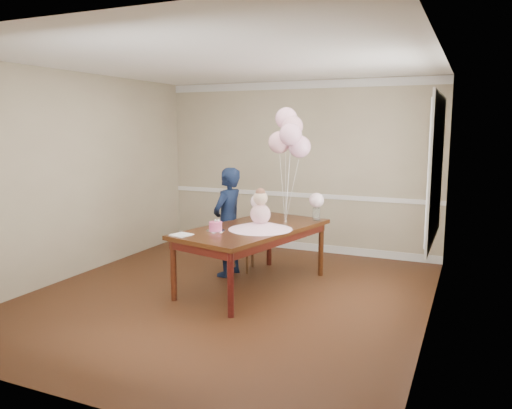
% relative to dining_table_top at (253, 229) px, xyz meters
% --- Properties ---
extents(floor, '(4.50, 5.00, 0.00)m').
position_rel_dining_table_top_xyz_m(floor, '(-0.14, -0.44, -0.74)').
color(floor, black).
rests_on(floor, ground).
extents(ceiling, '(4.50, 5.00, 0.02)m').
position_rel_dining_table_top_xyz_m(ceiling, '(-0.14, -0.44, 1.96)').
color(ceiling, white).
rests_on(ceiling, wall_back).
extents(wall_back, '(4.50, 0.02, 2.70)m').
position_rel_dining_table_top_xyz_m(wall_back, '(-0.14, 2.06, 0.61)').
color(wall_back, gray).
rests_on(wall_back, floor).
extents(wall_front, '(4.50, 0.02, 2.70)m').
position_rel_dining_table_top_xyz_m(wall_front, '(-0.14, -2.94, 0.61)').
color(wall_front, gray).
rests_on(wall_front, floor).
extents(wall_left, '(0.02, 5.00, 2.70)m').
position_rel_dining_table_top_xyz_m(wall_left, '(-2.39, -0.44, 0.61)').
color(wall_left, gray).
rests_on(wall_left, floor).
extents(wall_right, '(0.02, 5.00, 2.70)m').
position_rel_dining_table_top_xyz_m(wall_right, '(2.11, -0.44, 0.61)').
color(wall_right, gray).
rests_on(wall_right, floor).
extents(chair_rail_trim, '(4.50, 0.02, 0.07)m').
position_rel_dining_table_top_xyz_m(chair_rail_trim, '(-0.14, 2.05, 0.16)').
color(chair_rail_trim, silver).
rests_on(chair_rail_trim, wall_back).
extents(crown_molding, '(4.50, 0.02, 0.12)m').
position_rel_dining_table_top_xyz_m(crown_molding, '(-0.14, 2.05, 1.89)').
color(crown_molding, silver).
rests_on(crown_molding, wall_back).
extents(baseboard_trim, '(4.50, 0.02, 0.12)m').
position_rel_dining_table_top_xyz_m(baseboard_trim, '(-0.14, 2.05, -0.68)').
color(baseboard_trim, silver).
rests_on(baseboard_trim, floor).
extents(window_frame, '(0.02, 1.66, 1.56)m').
position_rel_dining_table_top_xyz_m(window_frame, '(2.09, 0.06, 0.81)').
color(window_frame, white).
rests_on(window_frame, wall_right).
extents(window_blinds, '(0.01, 1.50, 1.40)m').
position_rel_dining_table_top_xyz_m(window_blinds, '(2.07, 0.06, 0.81)').
color(window_blinds, silver).
rests_on(window_blinds, wall_right).
extents(dining_table_top, '(1.47, 2.22, 0.05)m').
position_rel_dining_table_top_xyz_m(dining_table_top, '(0.00, 0.00, 0.00)').
color(dining_table_top, black).
rests_on(dining_table_top, table_leg_fl).
extents(table_apron, '(1.34, 2.10, 0.10)m').
position_rel_dining_table_top_xyz_m(table_apron, '(-0.00, 0.00, -0.08)').
color(table_apron, black).
rests_on(table_apron, table_leg_fl).
extents(table_leg_fl, '(0.09, 0.09, 0.71)m').
position_rel_dining_table_top_xyz_m(table_leg_fl, '(-0.64, -0.81, -0.38)').
color(table_leg_fl, black).
rests_on(table_leg_fl, floor).
extents(table_leg_fr, '(0.09, 0.09, 0.71)m').
position_rel_dining_table_top_xyz_m(table_leg_fr, '(0.20, -1.01, -0.38)').
color(table_leg_fr, black).
rests_on(table_leg_fr, floor).
extents(table_leg_bl, '(0.09, 0.09, 0.71)m').
position_rel_dining_table_top_xyz_m(table_leg_bl, '(-0.20, 1.01, -0.38)').
color(table_leg_bl, black).
rests_on(table_leg_bl, floor).
extents(table_leg_br, '(0.09, 0.09, 0.71)m').
position_rel_dining_table_top_xyz_m(table_leg_br, '(0.64, 0.81, -0.38)').
color(table_leg_br, black).
rests_on(table_leg_br, floor).
extents(baby_skirt, '(0.94, 0.94, 0.10)m').
position_rel_dining_table_top_xyz_m(baby_skirt, '(0.14, -0.09, 0.08)').
color(baby_skirt, '#F9B7D6').
rests_on(baby_skirt, dining_table_top).
extents(baby_torso, '(0.24, 0.24, 0.24)m').
position_rel_dining_table_top_xyz_m(baby_torso, '(0.14, -0.09, 0.21)').
color(baby_torso, pink).
rests_on(baby_torso, baby_skirt).
extents(baby_head, '(0.17, 0.17, 0.17)m').
position_rel_dining_table_top_xyz_m(baby_head, '(0.14, -0.09, 0.40)').
color(baby_head, beige).
rests_on(baby_head, baby_torso).
extents(baby_hair, '(0.12, 0.12, 0.12)m').
position_rel_dining_table_top_xyz_m(baby_hair, '(0.14, -0.09, 0.46)').
color(baby_hair, brown).
rests_on(baby_hair, baby_head).
extents(cake_platter, '(0.27, 0.27, 0.01)m').
position_rel_dining_table_top_xyz_m(cake_platter, '(-0.31, -0.40, 0.03)').
color(cake_platter, silver).
rests_on(cake_platter, dining_table_top).
extents(birthday_cake, '(0.18, 0.18, 0.10)m').
position_rel_dining_table_top_xyz_m(birthday_cake, '(-0.31, -0.40, 0.08)').
color(birthday_cake, '#D6437B').
rests_on(birthday_cake, cake_platter).
extents(cake_flower_a, '(0.03, 0.03, 0.03)m').
position_rel_dining_table_top_xyz_m(cake_flower_a, '(-0.31, -0.40, 0.15)').
color(cake_flower_a, silver).
rests_on(cake_flower_a, birthday_cake).
extents(cake_flower_b, '(0.03, 0.03, 0.03)m').
position_rel_dining_table_top_xyz_m(cake_flower_b, '(-0.27, -0.39, 0.15)').
color(cake_flower_b, white).
rests_on(cake_flower_b, birthday_cake).
extents(rose_vase_near, '(0.12, 0.12, 0.16)m').
position_rel_dining_table_top_xyz_m(rose_vase_near, '(-0.08, 0.33, 0.11)').
color(rose_vase_near, white).
rests_on(rose_vase_near, dining_table_top).
extents(roses_near, '(0.19, 0.19, 0.19)m').
position_rel_dining_table_top_xyz_m(roses_near, '(-0.08, 0.33, 0.29)').
color(roses_near, '#F5CDD3').
rests_on(roses_near, rose_vase_near).
extents(rose_vase_far, '(0.12, 0.12, 0.16)m').
position_rel_dining_table_top_xyz_m(rose_vase_far, '(0.58, 0.75, 0.11)').
color(rose_vase_far, white).
rests_on(rose_vase_far, dining_table_top).
extents(roses_far, '(0.19, 0.19, 0.19)m').
position_rel_dining_table_top_xyz_m(roses_far, '(0.58, 0.75, 0.29)').
color(roses_far, silver).
rests_on(roses_far, rose_vase_far).
extents(napkin, '(0.25, 0.25, 0.01)m').
position_rel_dining_table_top_xyz_m(napkin, '(-0.55, -0.76, 0.03)').
color(napkin, silver).
rests_on(napkin, dining_table_top).
extents(balloon_weight, '(0.05, 0.05, 0.02)m').
position_rel_dining_table_top_xyz_m(balloon_weight, '(0.23, 0.52, 0.04)').
color(balloon_weight, silver).
rests_on(balloon_weight, dining_table_top).
extents(balloon_a, '(0.29, 0.29, 0.29)m').
position_rel_dining_table_top_xyz_m(balloon_a, '(0.13, 0.55, 1.05)').
color(balloon_a, '#FFB4C2').
rests_on(balloon_a, balloon_ribbon_a).
extents(balloon_b, '(0.29, 0.29, 0.29)m').
position_rel_dining_table_top_xyz_m(balloon_b, '(0.32, 0.45, 1.15)').
color(balloon_b, '#FAB1D2').
rests_on(balloon_b, balloon_ribbon_b).
extents(balloon_c, '(0.29, 0.29, 0.29)m').
position_rel_dining_table_top_xyz_m(balloon_c, '(0.27, 0.62, 1.25)').
color(balloon_c, '#F2ABC1').
rests_on(balloon_c, balloon_ribbon_c).
extents(balloon_d, '(0.29, 0.29, 0.29)m').
position_rel_dining_table_top_xyz_m(balloon_d, '(0.18, 0.66, 1.35)').
color(balloon_d, '#FFB4D1').
rests_on(balloon_d, balloon_ribbon_d).
extents(balloon_e, '(0.29, 0.29, 0.29)m').
position_rel_dining_table_top_xyz_m(balloon_e, '(0.40, 0.57, 1.00)').
color(balloon_e, '#F7AED2').
rests_on(balloon_e, balloon_ribbon_e).
extents(balloon_ribbon_a, '(0.09, 0.03, 0.85)m').
position_rel_dining_table_top_xyz_m(balloon_ribbon_a, '(0.18, 0.53, 0.46)').
color(balloon_ribbon_a, white).
rests_on(balloon_ribbon_a, balloon_weight).
extents(balloon_ribbon_b, '(0.09, 0.08, 0.95)m').
position_rel_dining_table_top_xyz_m(balloon_ribbon_b, '(0.27, 0.49, 0.52)').
color(balloon_ribbon_b, silver).
rests_on(balloon_ribbon_b, balloon_weight).
extents(balloon_ribbon_c, '(0.04, 0.09, 1.06)m').
position_rel_dining_table_top_xyz_m(balloon_ribbon_c, '(0.25, 0.57, 0.57)').
color(balloon_ribbon_c, white).
rests_on(balloon_ribbon_c, balloon_weight).
extents(balloon_ribbon_d, '(0.06, 0.12, 1.16)m').
position_rel_dining_table_top_xyz_m(balloon_ribbon_d, '(0.20, 0.59, 0.62)').
color(balloon_ribbon_d, silver).
rests_on(balloon_ribbon_d, balloon_weight).
extents(balloon_ribbon_e, '(0.16, 0.04, 0.79)m').
position_rel_dining_table_top_xyz_m(balloon_ribbon_e, '(0.31, 0.54, 0.44)').
color(balloon_ribbon_e, silver).
rests_on(balloon_ribbon_e, balloon_weight).
extents(dining_chair_seat, '(0.47, 0.47, 0.05)m').
position_rel_dining_table_top_xyz_m(dining_chair_seat, '(-0.50, 0.62, -0.33)').
color(dining_chair_seat, '#36170E').
rests_on(dining_chair_seat, chair_leg_fl).
extents(chair_leg_fl, '(0.04, 0.04, 0.39)m').
position_rel_dining_table_top_xyz_m(chair_leg_fl, '(-0.63, 0.42, -0.54)').
color(chair_leg_fl, '#34190E').
rests_on(chair_leg_fl, floor).
extents(chair_leg_fr, '(0.04, 0.04, 0.39)m').
position_rel_dining_table_top_xyz_m(chair_leg_fr, '(-0.30, 0.49, -0.54)').
color(chair_leg_fr, '#38200F').
rests_on(chair_leg_fr, floor).
extents(chair_leg_bl, '(0.04, 0.04, 0.39)m').
position_rel_dining_table_top_xyz_m(chair_leg_bl, '(-0.69, 0.74, -0.54)').
color(chair_leg_bl, '#3B1A10').
rests_on(chair_leg_bl, floor).
extents(chair_leg_br, '(0.04, 0.04, 0.39)m').
position_rel_dining_table_top_xyz_m(chair_leg_br, '(-0.37, 0.81, -0.54)').
color(chair_leg_br, '#341B0E').
rests_on(chair_leg_br, floor).
extents(chair_back_post_l, '(0.04, 0.04, 0.51)m').
position_rel_dining_table_top_xyz_m(chair_back_post_l, '(-0.64, 0.42, -0.07)').
color(chair_back_post_l, '#3A1B0F').
rests_on(chair_back_post_l, dining_chair_seat).
extents(chair_back_post_r, '(0.04, 0.04, 0.51)m').
position_rel_dining_table_top_xyz_m(chair_back_post_r, '(-0.71, 0.74, -0.07)').
color(chair_back_post_r, '#3A1C10').
rests_on(chair_back_post_r, dining_chair_seat).
extents(chair_slat_low, '(0.10, 0.36, 0.05)m').
position_rel_dining_table_top_xyz_m(chair_slat_low, '(-0.68, 0.58, -0.18)').
color(chair_slat_low, '#381E0F').
rests_on(chair_slat_low, dining_chair_seat).
extents(chair_slat_mid, '(0.10, 0.36, 0.05)m').
position_rel_dining_table_top_xyz_m(chair_slat_mid, '(-0.68, 0.58, -0.03)').
color(chair_slat_mid, '#311C0D').
rests_on(chair_slat_mid, dining_chair_seat).
extents(chair_slat_top, '(0.10, 0.36, 0.05)m').
position_rel_dining_table_top_xyz_m(chair_slat_top, '(-0.68, 0.58, 0.11)').
color(chair_slat_top, '#35160E').
rests_on(chair_slat_top, dining_chair_seat).
extents(woman, '(0.43, 0.58, 1.46)m').
position_rel_dining_table_top_xyz_m(woman, '(-0.51, 0.33, -0.01)').
color(woman, black).
rests_on(woman, floor).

